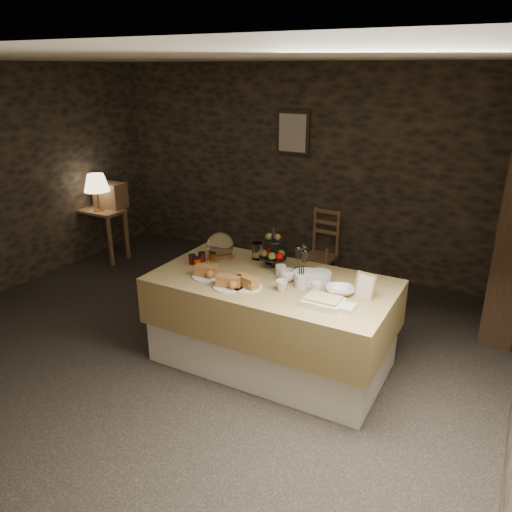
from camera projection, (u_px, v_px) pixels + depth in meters
The scene contains 27 objects.
ground_plane at pixel (196, 344), 4.87m from camera, with size 5.50×5.00×0.01m, color black.
room_shell at pixel (189, 187), 4.31m from camera, with size 5.52×5.02×2.60m.
buffet_table at pixel (272, 316), 4.41m from camera, with size 2.08×1.10×0.82m.
console_table at pixel (101, 219), 6.86m from camera, with size 0.66×0.38×0.71m.
table_lamp at pixel (96, 183), 6.62m from camera, with size 0.33×0.33×0.50m.
wine_rack at pixel (110, 195), 6.88m from camera, with size 0.42×0.26×0.34m, color olive.
chair at pixel (322, 245), 6.49m from camera, with size 0.41×0.39×0.64m.
framed_picture at pixel (293, 133), 6.33m from camera, with size 0.45×0.04×0.55m.
plate_stack_a at pixel (305, 277), 4.22m from camera, with size 0.19×0.19×0.10m, color silver.
plate_stack_b at pixel (320, 277), 4.24m from camera, with size 0.20×0.20×0.09m, color silver.
cutlery_holder at pixel (301, 281), 4.12m from camera, with size 0.10×0.10×0.12m, color silver.
cup_a at pixel (287, 276), 4.24m from camera, with size 0.13×0.13×0.10m, color silver.
cup_b at pixel (282, 285), 4.06m from camera, with size 0.10×0.10×0.09m, color silver.
mug_c at pixel (281, 270), 4.36m from camera, with size 0.09×0.09×0.10m, color silver.
mug_d at pixel (316, 287), 4.03m from camera, with size 0.08×0.08×0.09m, color silver.
bowl at pixel (340, 290), 4.01m from camera, with size 0.22×0.22×0.05m, color silver.
cake_dome at pixel (220, 247), 4.75m from camera, with size 0.26×0.26×0.26m.
fruit_stand at pixel (273, 253), 4.50m from camera, with size 0.26×0.26×0.36m.
bread_platter_left at pixel (207, 273), 4.33m from camera, with size 0.26×0.26×0.11m.
bread_platter_center at pixel (229, 283), 4.12m from camera, with size 0.26×0.26×0.11m.
bread_platter_right at pixel (247, 283), 4.12m from camera, with size 0.26×0.26×0.11m.
jam_jars at pixel (201, 259), 4.64m from camera, with size 0.18×0.26×0.07m.
tart_dish at pixel (323, 302), 3.81m from camera, with size 0.30×0.22×0.07m.
square_dish at pixel (345, 308), 3.74m from camera, with size 0.14×0.14×0.04m, color silver.
menu_frame at pixel (365, 286), 3.94m from camera, with size 0.17×0.02×0.22m, color olive.
storage_jar_a at pixel (257, 251), 4.72m from camera, with size 0.10×0.10×0.16m, color white.
storage_jar_b at pixel (270, 256), 4.62m from camera, with size 0.09×0.09×0.14m, color white.
Camera 1 is at (2.55, -3.44, 2.54)m, focal length 35.00 mm.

